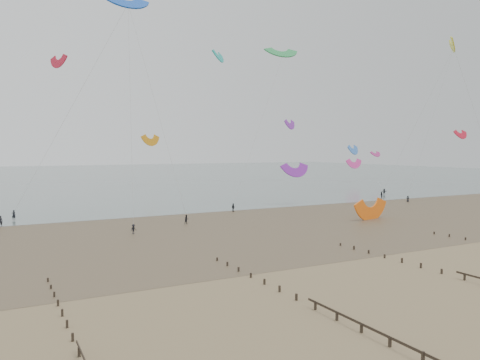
# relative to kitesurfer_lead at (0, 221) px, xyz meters

# --- Properties ---
(ground) EXTENTS (500.00, 500.00, 0.00)m
(ground) POSITION_rel_kitesurfer_lead_xyz_m (35.57, -50.13, -0.92)
(ground) COLOR brown
(ground) RESTS_ON ground
(sea_and_shore) EXTENTS (500.00, 665.00, 0.03)m
(sea_and_shore) POSITION_rel_kitesurfer_lead_xyz_m (31.49, -15.73, -0.91)
(sea_and_shore) COLOR #475654
(sea_and_shore) RESTS_ON ground
(kitesurfer_lead) EXTENTS (0.67, 0.44, 1.84)m
(kitesurfer_lead) POSITION_rel_kitesurfer_lead_xyz_m (0.00, 0.00, 0.00)
(kitesurfer_lead) COLOR black
(kitesurfer_lead) RESTS_ON ground
(kitesurfers) EXTENTS (125.52, 28.91, 1.80)m
(kitesurfers) POSITION_rel_kitesurfer_lead_xyz_m (64.57, -1.32, -0.11)
(kitesurfers) COLOR black
(kitesurfers) RESTS_ON ground
(grounded_kite) EXTENTS (8.72, 7.37, 4.24)m
(grounded_kite) POSITION_rel_kitesurfer_lead_xyz_m (59.87, -22.45, -0.92)
(grounded_kite) COLOR orange
(grounded_kite) RESTS_ON ground
(kites_airborne) EXTENTS (241.38, 107.68, 40.89)m
(kites_airborne) POSITION_rel_kitesurfer_lead_xyz_m (29.38, 39.89, 22.75)
(kites_airborne) COLOR blue
(kites_airborne) RESTS_ON ground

